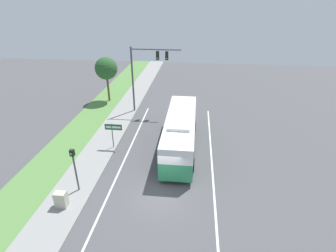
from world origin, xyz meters
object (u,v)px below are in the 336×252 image
(bus, at_px, (180,131))
(utility_cabinet, at_px, (61,199))
(pedestrian_signal, at_px, (74,164))
(street_sign, at_px, (113,130))
(signal_gantry, at_px, (145,68))

(bus, bearing_deg, utility_cabinet, -130.83)
(pedestrian_signal, relative_size, street_sign, 1.39)
(bus, distance_m, street_sign, 5.83)
(pedestrian_signal, bearing_deg, bus, 44.49)
(pedestrian_signal, bearing_deg, signal_gantry, 81.27)
(bus, height_order, signal_gantry, signal_gantry)
(bus, relative_size, pedestrian_signal, 3.16)
(pedestrian_signal, xyz_separation_m, street_sign, (0.80, 5.89, -0.49))
(street_sign, bearing_deg, bus, 5.89)
(bus, relative_size, signal_gantry, 1.43)
(bus, xyz_separation_m, utility_cabinet, (-7.01, -8.11, -1.13))
(pedestrian_signal, height_order, street_sign, pedestrian_signal)
(bus, height_order, utility_cabinet, bus)
(bus, bearing_deg, signal_gantry, 119.33)
(pedestrian_signal, relative_size, utility_cabinet, 3.15)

